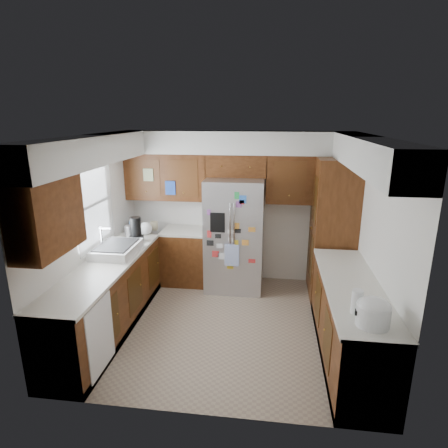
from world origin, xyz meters
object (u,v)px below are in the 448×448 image
(pantry, at_px, (333,229))
(rice_cooker, at_px, (374,311))
(fridge, at_px, (235,235))
(paper_towel, at_px, (357,302))

(pantry, bearing_deg, rice_cooker, -90.01)
(pantry, height_order, fridge, pantry)
(paper_towel, bearing_deg, rice_cooker, -64.00)
(paper_towel, bearing_deg, pantry, 87.47)
(rice_cooker, bearing_deg, paper_towel, 116.00)
(fridge, height_order, rice_cooker, fridge)
(fridge, height_order, paper_towel, fridge)
(rice_cooker, height_order, paper_towel, rice_cooker)
(fridge, bearing_deg, pantry, -2.06)
(pantry, distance_m, fridge, 1.51)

